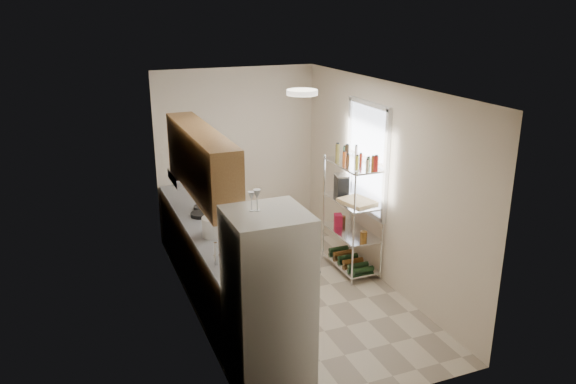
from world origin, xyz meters
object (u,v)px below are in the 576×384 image
object	(u,v)px
rice_cooker	(214,227)
refrigerator	(268,301)
espresso_machine	(341,184)
cutting_board	(358,201)
frying_pan_large	(201,214)

from	to	relation	value
rice_cooker	refrigerator	bearing A→B (deg)	-87.25
refrigerator	espresso_machine	xyz separation A→B (m)	(1.85, 2.13, 0.28)
rice_cooker	cutting_board	distance (m)	1.97
frying_pan_large	cutting_board	world-z (taller)	cutting_board
cutting_board	espresso_machine	distance (m)	0.41
rice_cooker	frying_pan_large	world-z (taller)	rice_cooker
frying_pan_large	cutting_board	xyz separation A→B (m)	(1.96, -0.56, 0.10)
refrigerator	frying_pan_large	distance (m)	2.30
rice_cooker	cutting_board	size ratio (longest dim) A/B	0.62
frying_pan_large	espresso_machine	xyz separation A→B (m)	(1.92, -0.17, 0.22)
rice_cooker	cutting_board	xyz separation A→B (m)	(1.97, 0.13, 0.01)
frying_pan_large	espresso_machine	world-z (taller)	espresso_machine
refrigerator	rice_cooker	distance (m)	1.62
refrigerator	rice_cooker	xyz separation A→B (m)	(-0.08, 1.61, 0.14)
rice_cooker	frying_pan_large	bearing A→B (deg)	89.34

